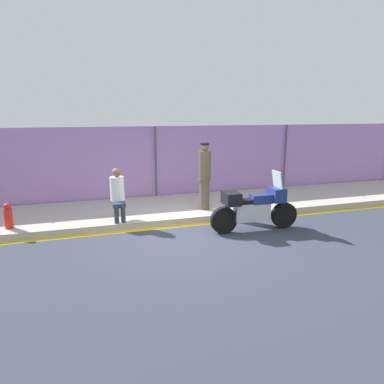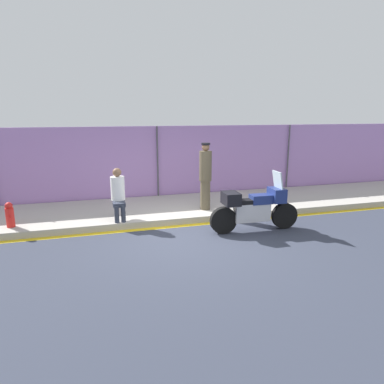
{
  "view_description": "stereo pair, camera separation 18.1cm",
  "coord_description": "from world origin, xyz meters",
  "px_view_note": "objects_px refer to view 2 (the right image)",
  "views": [
    {
      "loc": [
        -2.1,
        -7.25,
        2.86
      ],
      "look_at": [
        0.35,
        0.75,
        0.91
      ],
      "focal_mm": 32.0,
      "sensor_mm": 36.0,
      "label": 1
    },
    {
      "loc": [
        -1.92,
        -7.3,
        2.86
      ],
      "look_at": [
        0.35,
        0.75,
        0.91
      ],
      "focal_mm": 32.0,
      "sensor_mm": 36.0,
      "label": 2
    }
  ],
  "objects_px": {
    "officer_standing": "(205,176)",
    "person_seated_on_curb": "(118,191)",
    "motorcycle": "(254,208)",
    "fire_hydrant": "(10,215)"
  },
  "relations": [
    {
      "from": "officer_standing",
      "to": "fire_hydrant",
      "type": "relative_size",
      "value": 3.07
    },
    {
      "from": "motorcycle",
      "to": "person_seated_on_curb",
      "type": "relative_size",
      "value": 1.74
    },
    {
      "from": "motorcycle",
      "to": "officer_standing",
      "type": "height_order",
      "value": "officer_standing"
    },
    {
      "from": "fire_hydrant",
      "to": "officer_standing",
      "type": "bearing_deg",
      "value": 2.47
    },
    {
      "from": "officer_standing",
      "to": "person_seated_on_curb",
      "type": "bearing_deg",
      "value": -174.87
    },
    {
      "from": "motorcycle",
      "to": "person_seated_on_curb",
      "type": "distance_m",
      "value": 3.46
    },
    {
      "from": "motorcycle",
      "to": "officer_standing",
      "type": "distance_m",
      "value": 1.85
    },
    {
      "from": "officer_standing",
      "to": "person_seated_on_curb",
      "type": "xyz_separation_m",
      "value": [
        -2.42,
        -0.22,
        -0.24
      ]
    },
    {
      "from": "person_seated_on_curb",
      "to": "fire_hydrant",
      "type": "relative_size",
      "value": 2.14
    },
    {
      "from": "person_seated_on_curb",
      "to": "motorcycle",
      "type": "bearing_deg",
      "value": -23.81
    }
  ]
}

